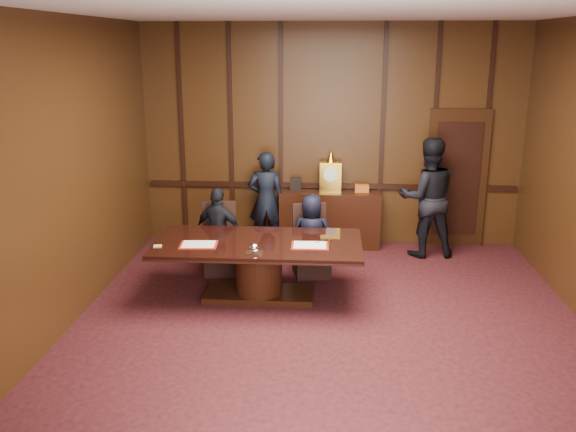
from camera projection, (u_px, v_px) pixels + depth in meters
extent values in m
plane|color=black|center=(328.00, 339.00, 6.79)|extent=(7.00, 7.00, 0.00)
plane|color=silver|center=(335.00, 8.00, 5.83)|extent=(7.00, 7.00, 0.00)
cube|color=black|center=(331.00, 136.00, 9.67)|extent=(6.00, 0.04, 3.50)
cube|color=black|center=(331.00, 349.00, 2.96)|extent=(6.00, 0.04, 3.50)
cube|color=black|center=(50.00, 182.00, 6.51)|extent=(0.04, 7.00, 3.50)
cube|color=black|center=(330.00, 186.00, 9.86)|extent=(5.90, 0.05, 0.08)
cube|color=black|center=(456.00, 179.00, 9.68)|extent=(0.95, 0.06, 2.20)
sphere|color=gold|center=(433.00, 182.00, 9.65)|extent=(0.08, 0.08, 0.08)
cube|color=black|center=(330.00, 219.00, 9.80)|extent=(1.60, 0.45, 0.90)
cube|color=black|center=(286.00, 243.00, 9.96)|extent=(0.12, 0.40, 0.06)
cube|color=black|center=(372.00, 245.00, 9.87)|extent=(0.12, 0.40, 0.06)
cube|color=gold|center=(330.00, 177.00, 9.61)|extent=(0.34, 0.18, 0.48)
cylinder|color=white|center=(331.00, 175.00, 9.50)|extent=(0.22, 0.03, 0.22)
cone|color=gold|center=(331.00, 157.00, 9.52)|extent=(0.14, 0.14, 0.16)
cube|color=black|center=(296.00, 184.00, 9.70)|extent=(0.18, 0.04, 0.22)
cube|color=#C95917|center=(362.00, 188.00, 9.64)|extent=(0.22, 0.12, 0.12)
cube|color=black|center=(259.00, 294.00, 7.90)|extent=(1.40, 0.60, 0.08)
cylinder|color=black|center=(259.00, 269.00, 7.80)|extent=(0.60, 0.60, 0.62)
cube|color=black|center=(258.00, 245.00, 7.71)|extent=(2.62, 1.32, 0.02)
cube|color=black|center=(258.00, 244.00, 7.71)|extent=(2.60, 1.30, 0.06)
cube|color=#9C1A0E|center=(199.00, 245.00, 7.55)|extent=(0.48, 0.36, 0.01)
cube|color=white|center=(199.00, 244.00, 7.55)|extent=(0.42, 0.31, 0.01)
cube|color=#9C1A0E|center=(310.00, 246.00, 7.53)|extent=(0.47, 0.34, 0.01)
cube|color=white|center=(310.00, 245.00, 7.52)|extent=(0.41, 0.29, 0.01)
cube|color=white|center=(254.00, 253.00, 7.27)|extent=(0.20, 0.14, 0.01)
ellipsoid|color=white|center=(254.00, 248.00, 7.25)|extent=(0.13, 0.13, 0.10)
cube|color=#D5C468|center=(158.00, 246.00, 7.51)|extent=(0.11, 0.08, 0.01)
cube|color=black|center=(221.00, 257.00, 8.70)|extent=(0.57, 0.57, 0.46)
cube|color=black|center=(219.00, 220.00, 8.77)|extent=(0.48, 0.15, 0.55)
cylinder|color=black|center=(204.00, 269.00, 8.56)|extent=(0.04, 0.04, 0.23)
cylinder|color=black|center=(237.00, 260.00, 8.91)|extent=(0.04, 0.04, 0.23)
cube|color=black|center=(311.00, 259.00, 8.62)|extent=(0.57, 0.57, 0.46)
cube|color=black|center=(309.00, 222.00, 8.68)|extent=(0.48, 0.16, 0.55)
cylinder|color=black|center=(297.00, 272.00, 8.47)|extent=(0.04, 0.04, 0.23)
cylinder|color=black|center=(326.00, 262.00, 8.83)|extent=(0.04, 0.04, 0.23)
imported|color=black|center=(219.00, 232.00, 8.55)|extent=(0.79, 0.52, 1.25)
imported|color=black|center=(312.00, 236.00, 8.47)|extent=(0.59, 0.39, 1.18)
imported|color=black|center=(266.00, 200.00, 9.62)|extent=(0.59, 0.41, 1.56)
imported|color=black|center=(427.00, 197.00, 9.24)|extent=(0.96, 0.78, 1.84)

